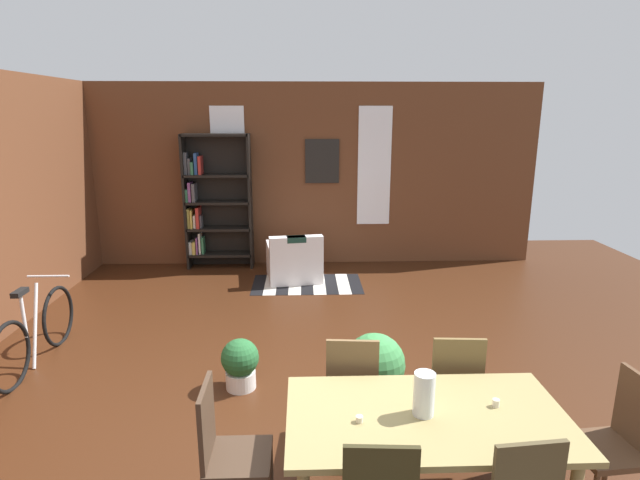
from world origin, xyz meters
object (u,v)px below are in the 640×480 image
(vase_on_table, at_px, (424,394))
(armchair_white, at_px, (294,262))
(potted_plant_by_shelf, at_px, (375,367))
(dining_chair_far_left, at_px, (352,387))
(dining_chair_far_right, at_px, (453,385))
(bicycle_second, at_px, (36,333))
(dining_chair_head_right, at_px, (618,440))
(potted_plant_corner, at_px, (240,363))
(dining_chair_head_left, at_px, (226,450))
(bookshelf_tall, at_px, (213,202))
(dining_table, at_px, (426,426))

(vase_on_table, xyz_separation_m, armchair_white, (-0.87, 4.78, -0.59))
(armchair_white, distance_m, potted_plant_by_shelf, 3.57)
(dining_chair_far_left, bearing_deg, dining_chair_far_right, -0.01)
(dining_chair_far_left, relative_size, bicycle_second, 0.58)
(vase_on_table, height_order, potted_plant_by_shelf, vase_on_table)
(dining_chair_head_right, bearing_deg, potted_plant_corner, 148.50)
(vase_on_table, height_order, dining_chair_head_left, vase_on_table)
(dining_chair_head_left, xyz_separation_m, potted_plant_by_shelf, (1.10, 1.29, -0.16))
(dining_chair_head_right, height_order, dining_chair_head_left, same)
(dining_chair_far_right, height_order, dining_chair_head_left, same)
(dining_chair_far_left, distance_m, potted_plant_by_shelf, 0.67)
(vase_on_table, xyz_separation_m, bookshelf_tall, (-2.20, 5.48, 0.24))
(dining_chair_far_left, height_order, bookshelf_tall, bookshelf_tall)
(dining_chair_far_left, bearing_deg, potted_plant_by_shelf, 66.26)
(vase_on_table, distance_m, bicycle_second, 4.12)
(potted_plant_corner, bearing_deg, dining_chair_head_left, -85.85)
(vase_on_table, xyz_separation_m, dining_chair_far_right, (0.41, 0.70, -0.36))
(dining_chair_far_right, relative_size, potted_plant_by_shelf, 1.46)
(dining_chair_head_left, xyz_separation_m, bookshelf_tall, (-0.99, 5.48, 0.60))
(dining_table, xyz_separation_m, bookshelf_tall, (-2.22, 5.48, 0.46))
(dining_chair_far_right, bearing_deg, vase_on_table, -120.25)
(armchair_white, bearing_deg, potted_plant_corner, -98.12)
(vase_on_table, xyz_separation_m, potted_plant_by_shelf, (-0.11, 1.29, -0.52))
(dining_chair_head_right, bearing_deg, dining_chair_head_left, -179.84)
(dining_chair_far_right, bearing_deg, bicycle_second, 159.50)
(dining_table, relative_size, bookshelf_tall, 0.78)
(dining_chair_head_left, bearing_deg, potted_plant_by_shelf, 49.56)
(bookshelf_tall, bearing_deg, dining_chair_head_left, -79.78)
(potted_plant_by_shelf, bearing_deg, dining_chair_head_left, -130.44)
(armchair_white, distance_m, potted_plant_corner, 3.22)
(dining_chair_head_right, distance_m, bookshelf_tall, 6.50)
(vase_on_table, height_order, dining_chair_far_right, vase_on_table)
(dining_chair_far_left, bearing_deg, potted_plant_corner, 137.01)
(bookshelf_tall, height_order, bicycle_second, bookshelf_tall)
(dining_chair_head_right, height_order, potted_plant_by_shelf, dining_chair_head_right)
(vase_on_table, relative_size, dining_chair_head_left, 0.29)
(dining_table, bearing_deg, dining_chair_far_left, 119.39)
(bookshelf_tall, xyz_separation_m, potted_plant_by_shelf, (2.09, -4.19, -0.75))
(dining_chair_far_right, distance_m, potted_plant_corner, 1.96)
(armchair_white, bearing_deg, vase_on_table, -79.68)
(dining_chair_head_right, bearing_deg, dining_chair_far_left, 156.98)
(vase_on_table, bearing_deg, bookshelf_tall, 111.84)
(dining_chair_far_right, xyz_separation_m, potted_plant_corner, (-1.73, 0.89, -0.25))
(potted_plant_corner, bearing_deg, dining_table, -49.67)
(dining_chair_far_left, height_order, bicycle_second, dining_chair_far_left)
(dining_chair_far_left, height_order, potted_plant_corner, dining_chair_far_left)
(vase_on_table, height_order, bookshelf_tall, bookshelf_tall)
(dining_chair_far_left, bearing_deg, dining_chair_head_left, -140.29)
(potted_plant_by_shelf, bearing_deg, bookshelf_tall, 116.52)
(dining_chair_far_right, bearing_deg, bookshelf_tall, 118.56)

